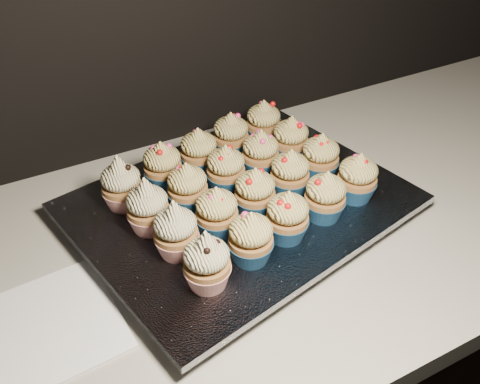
{
  "coord_description": "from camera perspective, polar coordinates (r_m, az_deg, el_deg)",
  "views": [
    {
      "loc": [
        -0.18,
        1.15,
        1.47
      ],
      "look_at": [
        0.13,
        1.73,
        0.95
      ],
      "focal_mm": 40.0,
      "sensor_mm": 36.0,
      "label": 1
    }
  ],
  "objects": [
    {
      "name": "cupcake_0",
      "position": [
        0.69,
        -3.56,
        -7.46
      ],
      "size": [
        0.06,
        0.06,
        0.1
      ],
      "color": "#A42116",
      "rests_on": "foil_lining"
    },
    {
      "name": "cupcake_7",
      "position": [
        0.8,
        1.61,
        -0.09
      ],
      "size": [
        0.06,
        0.06,
        0.08
      ],
      "color": "navy",
      "rests_on": "foil_lining"
    },
    {
      "name": "cupcake_11",
      "position": [
        0.82,
        -5.61,
        0.47
      ],
      "size": [
        0.06,
        0.06,
        0.08
      ],
      "color": "navy",
      "rests_on": "foil_lining"
    },
    {
      "name": "foil_lining",
      "position": [
        0.85,
        0.0,
        -1.17
      ],
      "size": [
        0.56,
        0.48,
        0.01
      ],
      "primitive_type": "cube",
      "rotation": [
        0.0,
        0.0,
        0.21
      ],
      "color": "silver",
      "rests_on": "baking_tray"
    },
    {
      "name": "cupcake_4",
      "position": [
        0.85,
        12.41,
        1.48
      ],
      "size": [
        0.06,
        0.06,
        0.08
      ],
      "color": "navy",
      "rests_on": "foil_lining"
    },
    {
      "name": "cupcake_9",
      "position": [
        0.89,
        8.55,
        3.68
      ],
      "size": [
        0.06,
        0.06,
        0.08
      ],
      "color": "navy",
      "rests_on": "foil_lining"
    },
    {
      "name": "cupcake_12",
      "position": [
        0.85,
        -1.51,
        2.43
      ],
      "size": [
        0.06,
        0.06,
        0.08
      ],
      "color": "navy",
      "rests_on": "foil_lining"
    },
    {
      "name": "cupcake_2",
      "position": [
        0.76,
        5.07,
        -2.64
      ],
      "size": [
        0.06,
        0.06,
        0.08
      ],
      "color": "navy",
      "rests_on": "foil_lining"
    },
    {
      "name": "cupcake_17",
      "position": [
        0.89,
        -4.4,
        4.3
      ],
      "size": [
        0.06,
        0.06,
        0.08
      ],
      "color": "navy",
      "rests_on": "foil_lining"
    },
    {
      "name": "cupcake_15",
      "position": [
        0.83,
        -12.53,
        0.8
      ],
      "size": [
        0.06,
        0.06,
        0.1
      ],
      "color": "#A42116",
      "rests_on": "foil_lining"
    },
    {
      "name": "cupcake_14",
      "position": [
        0.93,
        5.41,
        5.6
      ],
      "size": [
        0.06,
        0.06,
        0.08
      ],
      "color": "navy",
      "rests_on": "foil_lining"
    },
    {
      "name": "baking_tray",
      "position": [
        0.86,
        0.0,
        -2.04
      ],
      "size": [
        0.52,
        0.43,
        0.02
      ],
      "primitive_type": "cube",
      "rotation": [
        0.0,
        0.0,
        0.21
      ],
      "color": "black",
      "rests_on": "worktop"
    },
    {
      "name": "napkin",
      "position": [
        0.76,
        -19.94,
        -13.43
      ],
      "size": [
        0.19,
        0.19,
        0.0
      ],
      "primitive_type": "cube",
      "rotation": [
        0.0,
        0.0,
        0.07
      ],
      "color": "white",
      "rests_on": "worktop"
    },
    {
      "name": "cupcake_8",
      "position": [
        0.84,
        5.34,
        1.95
      ],
      "size": [
        0.06,
        0.06,
        0.08
      ],
      "color": "navy",
      "rests_on": "foil_lining"
    },
    {
      "name": "cupcake_13",
      "position": [
        0.89,
        2.2,
        4.11
      ],
      "size": [
        0.06,
        0.06,
        0.08
      ],
      "color": "navy",
      "rests_on": "foil_lining"
    },
    {
      "name": "cupcake_1",
      "position": [
        0.73,
        1.16,
        -4.96
      ],
      "size": [
        0.06,
        0.06,
        0.08
      ],
      "color": "navy",
      "rests_on": "foil_lining"
    },
    {
      "name": "cupcake_5",
      "position": [
        0.74,
        -6.86,
        -4.13
      ],
      "size": [
        0.06,
        0.06,
        0.1
      ],
      "color": "#A42116",
      "rests_on": "foil_lining"
    },
    {
      "name": "cupcake_6",
      "position": [
        0.77,
        -2.48,
        -2.2
      ],
      "size": [
        0.06,
        0.06,
        0.08
      ],
      "color": "navy",
      "rests_on": "foil_lining"
    },
    {
      "name": "cupcake_16",
      "position": [
        0.87,
        -8.25,
        2.78
      ],
      "size": [
        0.06,
        0.06,
        0.08
      ],
      "color": "navy",
      "rests_on": "foil_lining"
    },
    {
      "name": "cupcake_10",
      "position": [
        0.78,
        -9.81,
        -1.62
      ],
      "size": [
        0.06,
        0.06,
        0.1
      ],
      "color": "#A42116",
      "rests_on": "foil_lining"
    },
    {
      "name": "cupcake_18",
      "position": [
        0.93,
        -0.97,
        6.04
      ],
      "size": [
        0.06,
        0.06,
        0.08
      ],
      "color": "navy",
      "rests_on": "foil_lining"
    },
    {
      "name": "worktop",
      "position": [
        0.83,
        -7.1,
        -7.64
      ],
      "size": [
        2.44,
        0.64,
        0.04
      ],
      "primitive_type": "cube",
      "color": "beige",
      "rests_on": "cabinet"
    },
    {
      "name": "cupcake_19",
      "position": [
        0.97,
        2.51,
        7.38
      ],
      "size": [
        0.06,
        0.06,
        0.08
      ],
      "color": "navy",
      "rests_on": "foil_lining"
    },
    {
      "name": "cupcake_3",
      "position": [
        0.8,
        9.07,
        -0.49
      ],
      "size": [
        0.06,
        0.06,
        0.08
      ],
      "color": "navy",
      "rests_on": "foil_lining"
    }
  ]
}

